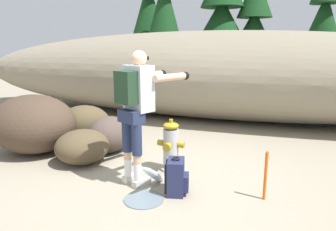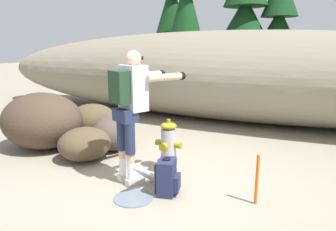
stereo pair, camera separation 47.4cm
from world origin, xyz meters
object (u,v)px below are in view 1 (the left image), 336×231
Objects in this scene: utility_worker at (138,101)px; spare_backpack at (176,177)px; boulder_large at (84,124)px; fire_hydrant at (171,147)px; boulder_outlier at (82,147)px; boulder_mid at (34,124)px; survey_stake at (265,176)px; boulder_small at (109,134)px.

utility_worker is 3.71× the size of spare_backpack.
boulder_large is (-1.76, 1.32, -0.76)m from utility_worker.
boulder_outlier is (-1.39, -0.20, -0.09)m from fire_hydrant.
fire_hydrant reaches higher than boulder_large.
boulder_mid is at bearing 102.11° from utility_worker.
survey_stake reaches higher than spare_backpack.
utility_worker is at bearing -17.07° from boulder_outlier.
boulder_mid is at bearing -179.03° from fire_hydrant.
boulder_large is at bearing 159.13° from fire_hydrant.
utility_worker reaches higher than fire_hydrant.
utility_worker is 1.61m from boulder_small.
fire_hydrant is at bearing 0.97° from boulder_mid.
fire_hydrant is at bearing -0.17° from utility_worker.
boulder_large is at bearing 133.78° from spare_backpack.
boulder_large is 1.17× the size of boulder_outlier.
fire_hydrant is 0.92× the size of boulder_outlier.
utility_worker is 1.07m from spare_backpack.
boulder_large is 1.16m from boulder_outlier.
boulder_mid is 1.76× the size of boulder_small.
boulder_large is 0.83m from boulder_small.
utility_worker reaches higher than survey_stake.
boulder_mid is 3.85m from survey_stake.
survey_stake is (3.37, -1.25, -0.05)m from boulder_large.
boulder_small is (-1.27, 0.42, -0.05)m from fire_hydrant.
utility_worker is at bearing -12.98° from boulder_mid.
survey_stake is (3.82, -0.44, -0.20)m from boulder_mid.
utility_worker is 1.78× the size of boulder_large.
boulder_mid reaches higher than spare_backpack.
fire_hydrant is at bearing 100.16° from spare_backpack.
boulder_mid is (-2.21, 0.51, -0.61)m from utility_worker.
spare_backpack is 2.86m from boulder_mid.
survey_stake is (1.04, 0.21, 0.08)m from spare_backpack.
boulder_large is at bearing 159.69° from survey_stake.
boulder_large is at bearing 78.24° from utility_worker.
spare_backpack is 0.56× the size of boulder_outlier.
utility_worker is 1.45m from boulder_outlier.
utility_worker is 2.09× the size of boulder_small.
boulder_outlier is 2.75m from survey_stake.
spare_backpack is at bearing -78.56° from utility_worker.
boulder_outlier is at bearing -171.68° from fire_hydrant.
spare_backpack is at bearing -34.95° from boulder_small.
boulder_small is (-1.58, 1.11, 0.09)m from spare_backpack.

